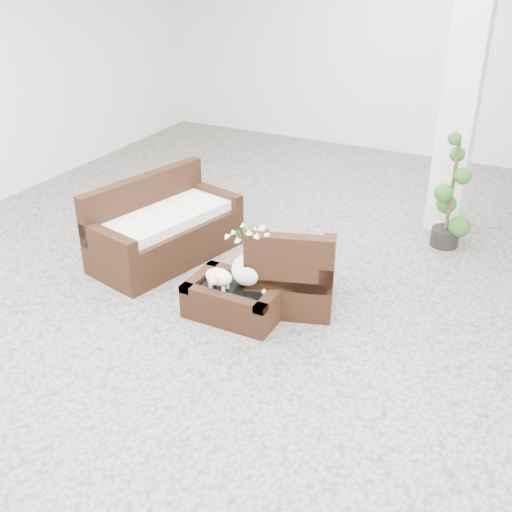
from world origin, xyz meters
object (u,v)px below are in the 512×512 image
at_px(armchair, 292,262).
at_px(loveseat, 165,221).
at_px(topiary, 452,192).
at_px(coffee_table, 235,300).

height_order(armchair, loveseat, loveseat).
height_order(armchair, topiary, topiary).
bearing_deg(coffee_table, armchair, 51.14).
bearing_deg(loveseat, coffee_table, -104.96).
height_order(coffee_table, loveseat, loveseat).
distance_m(armchair, topiary, 2.29).
bearing_deg(armchair, coffee_table, 33.08).
distance_m(coffee_table, topiary, 2.93).
distance_m(armchair, loveseat, 1.66).
relative_size(armchair, topiary, 0.65).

